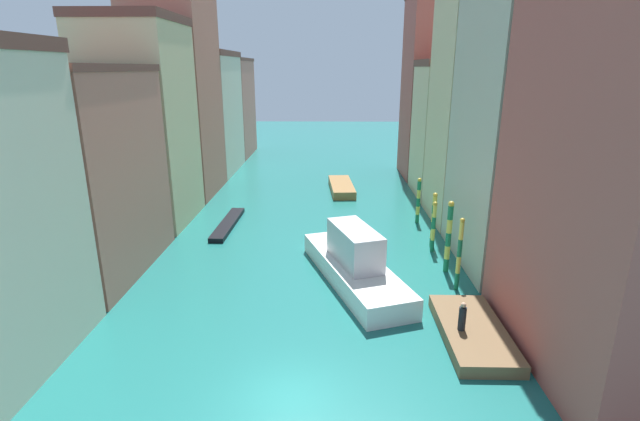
{
  "coord_description": "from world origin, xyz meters",
  "views": [
    {
      "loc": [
        1.6,
        -15.84,
        12.84
      ],
      "look_at": [
        0.78,
        21.09,
        1.5
      ],
      "focal_mm": 26.19,
      "sensor_mm": 36.0,
      "label": 1
    }
  ],
  "objects_px": {
    "person_on_dock": "(462,317)",
    "mooring_pole_3": "(433,219)",
    "mooring_pole_0": "(459,254)",
    "motorboat_0": "(341,187)",
    "mooring_pole_1": "(449,236)",
    "vaporetto_white": "(354,263)",
    "waterfront_dock": "(473,332)",
    "gondola_black": "(228,224)",
    "mooring_pole_4": "(418,200)",
    "mooring_pole_2": "(434,226)"
  },
  "relations": [
    {
      "from": "mooring_pole_0",
      "to": "mooring_pole_3",
      "type": "bearing_deg",
      "value": 90.1
    },
    {
      "from": "person_on_dock",
      "to": "gondola_black",
      "type": "relative_size",
      "value": 0.18
    },
    {
      "from": "mooring_pole_4",
      "to": "gondola_black",
      "type": "distance_m",
      "value": 16.32
    },
    {
      "from": "waterfront_dock",
      "to": "mooring_pole_4",
      "type": "xyz_separation_m",
      "value": [
        0.44,
        18.0,
        1.71
      ]
    },
    {
      "from": "mooring_pole_0",
      "to": "motorboat_0",
      "type": "xyz_separation_m",
      "value": [
        -6.43,
        23.49,
        -1.9
      ]
    },
    {
      "from": "person_on_dock",
      "to": "gondola_black",
      "type": "height_order",
      "value": "person_on_dock"
    },
    {
      "from": "waterfront_dock",
      "to": "motorboat_0",
      "type": "xyz_separation_m",
      "value": [
        -5.87,
        28.78,
        0.1
      ]
    },
    {
      "from": "mooring_pole_0",
      "to": "mooring_pole_2",
      "type": "relative_size",
      "value": 1.2
    },
    {
      "from": "gondola_black",
      "to": "waterfront_dock",
      "type": "bearing_deg",
      "value": -46.72
    },
    {
      "from": "waterfront_dock",
      "to": "mooring_pole_1",
      "type": "xyz_separation_m",
      "value": [
        0.54,
        7.9,
        2.15
      ]
    },
    {
      "from": "mooring_pole_1",
      "to": "mooring_pole_4",
      "type": "bearing_deg",
      "value": 90.58
    },
    {
      "from": "waterfront_dock",
      "to": "person_on_dock",
      "type": "relative_size",
      "value": 4.52
    },
    {
      "from": "mooring_pole_1",
      "to": "vaporetto_white",
      "type": "bearing_deg",
      "value": -165.53
    },
    {
      "from": "person_on_dock",
      "to": "mooring_pole_3",
      "type": "xyz_separation_m",
      "value": [
        1.22,
        12.73,
        0.82
      ]
    },
    {
      "from": "mooring_pole_0",
      "to": "vaporetto_white",
      "type": "height_order",
      "value": "mooring_pole_0"
    },
    {
      "from": "vaporetto_white",
      "to": "motorboat_0",
      "type": "height_order",
      "value": "vaporetto_white"
    },
    {
      "from": "mooring_pole_0",
      "to": "mooring_pole_1",
      "type": "height_order",
      "value": "mooring_pole_1"
    },
    {
      "from": "mooring_pole_1",
      "to": "mooring_pole_3",
      "type": "xyz_separation_m",
      "value": [
        0.01,
        4.51,
        -0.33
      ]
    },
    {
      "from": "mooring_pole_1",
      "to": "vaporetto_white",
      "type": "distance_m",
      "value": 6.43
    },
    {
      "from": "motorboat_0",
      "to": "mooring_pole_1",
      "type": "bearing_deg",
      "value": -72.94
    },
    {
      "from": "person_on_dock",
      "to": "mooring_pole_2",
      "type": "height_order",
      "value": "mooring_pole_2"
    },
    {
      "from": "mooring_pole_2",
      "to": "vaporetto_white",
      "type": "xyz_separation_m",
      "value": [
        -5.91,
        -5.05,
        -0.74
      ]
    },
    {
      "from": "person_on_dock",
      "to": "mooring_pole_0",
      "type": "xyz_separation_m",
      "value": [
        1.24,
        5.61,
        1.01
      ]
    },
    {
      "from": "waterfront_dock",
      "to": "person_on_dock",
      "type": "distance_m",
      "value": 1.24
    },
    {
      "from": "mooring_pole_1",
      "to": "gondola_black",
      "type": "height_order",
      "value": "mooring_pole_1"
    },
    {
      "from": "person_on_dock",
      "to": "motorboat_0",
      "type": "distance_m",
      "value": 29.57
    },
    {
      "from": "person_on_dock",
      "to": "vaporetto_white",
      "type": "distance_m",
      "value": 8.25
    },
    {
      "from": "mooring_pole_1",
      "to": "vaporetto_white",
      "type": "xyz_separation_m",
      "value": [
        -6.11,
        -1.58,
        -1.27
      ]
    },
    {
      "from": "vaporetto_white",
      "to": "gondola_black",
      "type": "relative_size",
      "value": 1.45
    },
    {
      "from": "waterfront_dock",
      "to": "mooring_pole_3",
      "type": "height_order",
      "value": "mooring_pole_3"
    },
    {
      "from": "gondola_black",
      "to": "mooring_pole_3",
      "type": "bearing_deg",
      "value": -14.76
    },
    {
      "from": "mooring_pole_1",
      "to": "mooring_pole_4",
      "type": "relative_size",
      "value": 1.22
    },
    {
      "from": "mooring_pole_2",
      "to": "waterfront_dock",
      "type": "bearing_deg",
      "value": -91.75
    },
    {
      "from": "person_on_dock",
      "to": "mooring_pole_0",
      "type": "bearing_deg",
      "value": 77.58
    },
    {
      "from": "mooring_pole_3",
      "to": "vaporetto_white",
      "type": "relative_size",
      "value": 0.35
    },
    {
      "from": "mooring_pole_1",
      "to": "mooring_pole_3",
      "type": "distance_m",
      "value": 4.52
    },
    {
      "from": "waterfront_dock",
      "to": "mooring_pole_4",
      "type": "relative_size",
      "value": 1.67
    },
    {
      "from": "mooring_pole_2",
      "to": "motorboat_0",
      "type": "relative_size",
      "value": 0.47
    },
    {
      "from": "mooring_pole_2",
      "to": "vaporetto_white",
      "type": "relative_size",
      "value": 0.32
    },
    {
      "from": "mooring_pole_4",
      "to": "gondola_black",
      "type": "bearing_deg",
      "value": -175.38
    },
    {
      "from": "person_on_dock",
      "to": "vaporetto_white",
      "type": "xyz_separation_m",
      "value": [
        -4.89,
        6.64,
        -0.11
      ]
    },
    {
      "from": "mooring_pole_3",
      "to": "gondola_black",
      "type": "height_order",
      "value": "mooring_pole_3"
    },
    {
      "from": "person_on_dock",
      "to": "mooring_pole_3",
      "type": "bearing_deg",
      "value": 84.51
    },
    {
      "from": "mooring_pole_1",
      "to": "motorboat_0",
      "type": "relative_size",
      "value": 0.6
    },
    {
      "from": "mooring_pole_0",
      "to": "mooring_pole_1",
      "type": "distance_m",
      "value": 2.61
    },
    {
      "from": "mooring_pole_3",
      "to": "motorboat_0",
      "type": "distance_m",
      "value": 17.67
    },
    {
      "from": "waterfront_dock",
      "to": "vaporetto_white",
      "type": "relative_size",
      "value": 0.55
    },
    {
      "from": "mooring_pole_2",
      "to": "motorboat_0",
      "type": "height_order",
      "value": "mooring_pole_2"
    },
    {
      "from": "vaporetto_white",
      "to": "gondola_black",
      "type": "bearing_deg",
      "value": 134.41
    },
    {
      "from": "vaporetto_white",
      "to": "mooring_pole_3",
      "type": "bearing_deg",
      "value": 44.85
    }
  ]
}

